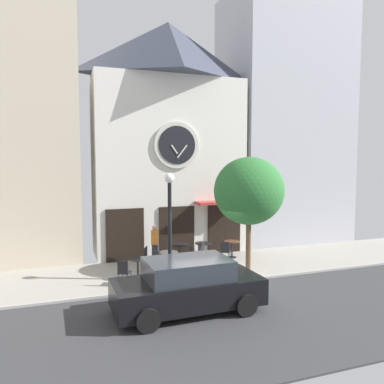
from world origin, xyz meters
name	(u,v)px	position (x,y,z in m)	size (l,w,h in m)	color
ground_plane	(219,294)	(0.00, -0.83, -0.02)	(25.13, 10.14, 0.13)	#9E998E
clock_building	(169,135)	(0.09, 5.44, 5.61)	(7.06, 3.75, 10.81)	silver
neighbor_building_left	(11,98)	(-6.75, 6.14, 7.04)	(5.40, 3.82, 14.09)	beige
neighbor_building_right	(283,120)	(7.06, 6.54, 6.68)	(6.41, 4.62, 13.35)	#B2B2BC
street_lamp	(170,226)	(-1.16, 1.01, 2.00)	(0.36, 0.36, 3.93)	black
street_tree	(249,191)	(2.07, 1.04, 3.19)	(2.79, 2.51, 4.52)	brown
cafe_table_center_left	(138,266)	(-2.24, 1.56, 0.49)	(0.61, 0.61, 0.75)	black
cafe_table_near_curb	(169,257)	(-0.89, 2.13, 0.56)	(0.76, 0.76, 0.77)	black
cafe_table_near_door	(180,249)	(-0.02, 3.35, 0.54)	(0.75, 0.75, 0.75)	black
cafe_table_center_right	(203,247)	(1.08, 3.43, 0.52)	(0.74, 0.74, 0.72)	black
cafe_table_center	(232,246)	(2.38, 3.18, 0.53)	(0.71, 0.71, 0.75)	black
cafe_chair_facing_street	(124,271)	(-2.85, 0.97, 0.53)	(0.55, 0.55, 0.90)	black
cafe_chair_left_end	(225,250)	(1.78, 2.58, 0.53)	(0.56, 0.56, 0.90)	black
cafe_chair_corner	(148,256)	(-1.60, 2.65, 0.53)	(0.54, 0.54, 0.90)	black
cafe_chair_facing_wall	(190,257)	(-0.03, 2.03, 0.53)	(0.44, 0.44, 0.90)	black
cafe_chair_under_awning	(154,261)	(-1.53, 1.90, 0.53)	(0.47, 0.47, 0.90)	black
cafe_chair_outer	(199,251)	(0.64, 2.77, 0.53)	(0.56, 0.56, 0.90)	black
pedestrian_orange	(155,244)	(-1.16, 3.31, 0.86)	(0.42, 0.42, 1.67)	#2D2D38
parked_car_black	(188,286)	(-1.47, -1.94, 0.76)	(4.35, 2.11, 1.55)	black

